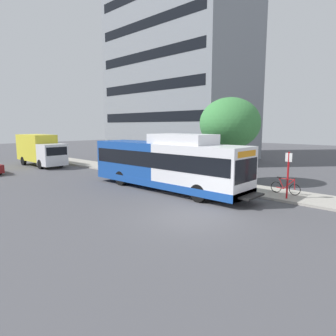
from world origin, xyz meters
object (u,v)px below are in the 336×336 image
box_truck_background (40,149)px  transit_bus (166,164)px  bus_stop_sign_pole (288,172)px  street_tree_near_stop (230,123)px  bicycle_parked (285,187)px

box_truck_background → transit_bus: bearing=-88.3°
bus_stop_sign_pole → box_truck_background: box_truck_background is taller
bus_stop_sign_pole → box_truck_background: (-2.94, 24.46, 0.09)m
transit_bus → street_tree_near_stop: street_tree_near_stop is taller
bicycle_parked → street_tree_near_stop: bearing=76.5°
transit_bus → box_truck_background: transit_bus is taller
transit_bus → bus_stop_sign_pole: bearing=-70.9°
box_truck_background → bicycle_parked: bearing=-80.5°
street_tree_near_stop → bicycle_parked: bearing=-103.5°
box_truck_background → street_tree_near_stop: bearing=-75.3°
transit_bus → bicycle_parked: size_ratio=6.96×
bicycle_parked → box_truck_background: (-4.01, 23.98, 1.18)m
bicycle_parked → box_truck_background: bearing=99.5°
bicycle_parked → transit_bus: bearing=118.3°
transit_bus → bicycle_parked: transit_bus is taller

